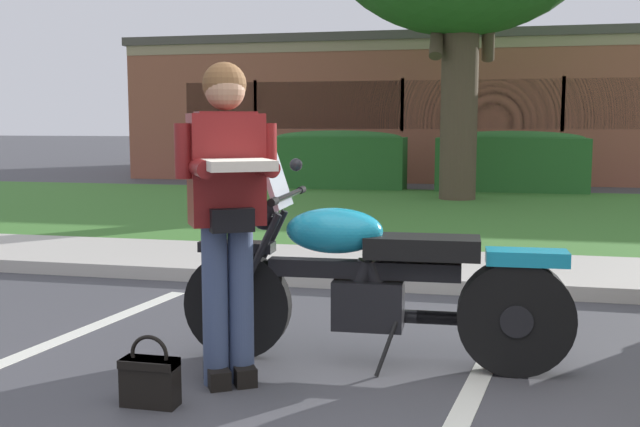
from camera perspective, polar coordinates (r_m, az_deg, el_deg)
curb_strip at (r=6.29m, az=9.83°, el=-5.41°), size 60.00×0.20×0.12m
concrete_walk at (r=7.12m, az=10.21°, el=-4.13°), size 60.00×1.50×0.08m
grass_lawn at (r=11.48m, az=11.28°, el=-0.03°), size 60.00×7.31×0.06m
stall_stripe_1 at (r=3.71m, az=10.59°, el=-15.16°), size 0.69×4.38×0.01m
motorcycle at (r=4.29m, az=5.06°, el=-5.24°), size 2.24×0.82×1.26m
rider_person at (r=3.93m, az=-7.07°, el=1.25°), size 0.60×0.67×1.70m
handbag at (r=3.87m, az=-12.83°, el=-12.08°), size 0.28×0.13×0.36m
hedge_left at (r=15.51m, az=1.38°, el=4.18°), size 2.78×0.90×1.24m
hedge_center_left at (r=15.20m, az=14.35°, el=3.91°), size 2.91×0.90×1.24m
brick_building at (r=22.04m, az=16.96°, el=7.53°), size 20.88×9.62×3.48m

